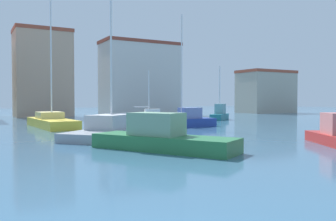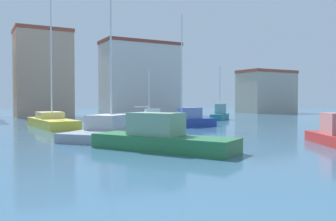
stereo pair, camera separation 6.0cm
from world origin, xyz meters
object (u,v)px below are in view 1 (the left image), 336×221
at_px(sailboat_white_far_right, 150,116).
at_px(motorboat_green_outer_mooring, 161,137).
at_px(sailboat_blue_distant_north, 183,120).
at_px(sailboat_teal_center_channel, 220,114).
at_px(sailboat_grey_distant_east, 111,129).
at_px(sailboat_yellow_behind_lamppost, 51,121).
at_px(motorboat_red_near_pier, 336,135).

relative_size(sailboat_white_far_right, motorboat_green_outer_mooring, 0.79).
height_order(sailboat_blue_distant_north, sailboat_teal_center_channel, sailboat_blue_distant_north).
bearing_deg(sailboat_grey_distant_east, sailboat_white_far_right, 55.89).
distance_m(sailboat_white_far_right, sailboat_yellow_behind_lamppost, 12.38).
height_order(sailboat_white_far_right, sailboat_teal_center_channel, sailboat_teal_center_channel).
distance_m(motorboat_green_outer_mooring, sailboat_yellow_behind_lamppost, 16.89).
bearing_deg(sailboat_white_far_right, sailboat_blue_distant_north, -98.97).
bearing_deg(sailboat_white_far_right, motorboat_red_near_pier, -92.11).
height_order(sailboat_white_far_right, motorboat_green_outer_mooring, sailboat_white_far_right).
bearing_deg(sailboat_white_far_right, motorboat_green_outer_mooring, -114.66).
relative_size(sailboat_blue_distant_north, sailboat_teal_center_channel, 1.53).
bearing_deg(sailboat_yellow_behind_lamppost, sailboat_teal_center_channel, 5.68).
height_order(motorboat_red_near_pier, sailboat_blue_distant_north, sailboat_blue_distant_north).
height_order(sailboat_grey_distant_east, sailboat_yellow_behind_lamppost, sailboat_yellow_behind_lamppost).
relative_size(sailboat_blue_distant_north, sailboat_yellow_behind_lamppost, 0.74).
distance_m(motorboat_red_near_pier, sailboat_teal_center_channel, 23.25).
bearing_deg(sailboat_blue_distant_north, motorboat_green_outer_mooring, -125.70).
bearing_deg(sailboat_grey_distant_east, sailboat_teal_center_channel, 33.97).
xyz_separation_m(sailboat_blue_distant_north, sailboat_grey_distant_east, (-8.25, -4.65, -0.06)).
relative_size(motorboat_green_outer_mooring, sailboat_grey_distant_east, 0.71).
height_order(sailboat_teal_center_channel, sailboat_yellow_behind_lamppost, sailboat_yellow_behind_lamppost).
relative_size(sailboat_white_far_right, sailboat_yellow_behind_lamppost, 0.43).
relative_size(sailboat_grey_distant_east, sailboat_yellow_behind_lamppost, 0.77).
relative_size(sailboat_white_far_right, sailboat_blue_distant_north, 0.59).
bearing_deg(motorboat_red_near_pier, motorboat_green_outer_mooring, 162.68).
bearing_deg(sailboat_blue_distant_north, sailboat_grey_distant_east, -150.59).
relative_size(motorboat_green_outer_mooring, sailboat_teal_center_channel, 1.14).
xyz_separation_m(sailboat_white_far_right, sailboat_blue_distant_north, (-1.55, -9.82, 0.08)).
bearing_deg(sailboat_teal_center_channel, motorboat_red_near_pier, -112.40).
height_order(motorboat_red_near_pier, sailboat_teal_center_channel, sailboat_teal_center_channel).
xyz_separation_m(motorboat_red_near_pier, motorboat_green_outer_mooring, (-8.86, 2.76, 0.06)).
height_order(sailboat_white_far_right, sailboat_blue_distant_north, sailboat_blue_distant_north).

